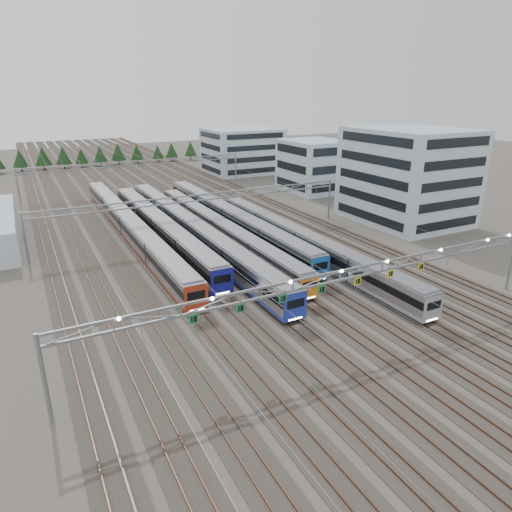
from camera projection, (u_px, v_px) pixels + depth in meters
name	position (u px, v px, depth m)	size (l,w,h in m)	color
ground	(336.00, 339.00, 48.60)	(400.00, 400.00, 0.00)	#47423A
track_bed	(126.00, 176.00, 131.45)	(54.00, 260.00, 5.42)	#2D2823
train_a	(129.00, 225.00, 81.47)	(2.99, 68.92, 3.90)	black
train_b	(160.00, 227.00, 79.88)	(3.13, 54.92, 4.09)	black
train_c	(191.00, 229.00, 78.98)	(3.05, 68.11, 3.98)	black
train_d	(220.00, 229.00, 79.31)	(2.87, 56.34, 3.73)	black
train_e	(230.00, 218.00, 85.98)	(3.10, 59.36, 4.04)	black
train_f	(302.00, 242.00, 72.81)	(2.88, 53.57, 3.75)	black
gantry_near	(340.00, 278.00, 46.05)	(56.36, 0.61, 8.08)	gray
gantry_mid	(199.00, 203.00, 79.76)	(56.36, 0.36, 8.00)	gray
gantry_far	(137.00, 167.00, 117.27)	(56.36, 0.36, 8.00)	gray
depot_bldg_south	(407.00, 176.00, 89.61)	(18.00, 22.00, 18.14)	#AABCCA
depot_bldg_mid	(314.00, 166.00, 117.62)	(14.00, 16.00, 12.99)	#AABCCA
depot_bldg_north	(243.00, 151.00, 144.46)	(22.00, 18.00, 13.58)	#AABCCA
treeline	(82.00, 155.00, 154.17)	(81.20, 5.60, 7.02)	#332114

